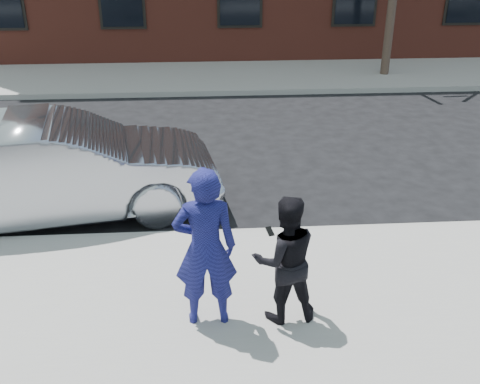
{
  "coord_description": "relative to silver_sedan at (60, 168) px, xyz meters",
  "views": [
    {
      "loc": [
        -1.16,
        -6.04,
        4.55
      ],
      "look_at": [
        -0.73,
        0.4,
        1.38
      ],
      "focal_mm": 42.0,
      "sensor_mm": 36.0,
      "label": 1
    }
  ],
  "objects": [
    {
      "name": "man_hoodie",
      "position": [
        2.35,
        -3.12,
        0.3
      ],
      "size": [
        0.75,
        0.54,
        2.01
      ],
      "rotation": [
        0.0,
        0.0,
        3.17
      ],
      "color": "navy",
      "rests_on": "near_sidewalk"
    },
    {
      "name": "far_curb",
      "position": [
        3.55,
        6.9,
        -0.77
      ],
      "size": [
        50.0,
        0.1,
        0.15
      ],
      "primitive_type": "cube",
      "color": "#999691",
      "rests_on": "ground"
    },
    {
      "name": "ground",
      "position": [
        3.55,
        -2.55,
        -0.85
      ],
      "size": [
        100.0,
        100.0,
        0.0
      ],
      "primitive_type": "plane",
      "color": "black",
      "rests_on": "ground"
    },
    {
      "name": "silver_sedan",
      "position": [
        0.0,
        0.0,
        0.0
      ],
      "size": [
        5.38,
        2.62,
        1.7
      ],
      "primitive_type": "imported",
      "rotation": [
        0.0,
        0.0,
        1.73
      ],
      "color": "#999BA3",
      "rests_on": "ground"
    },
    {
      "name": "far_sidewalk",
      "position": [
        3.55,
        8.7,
        -0.77
      ],
      "size": [
        50.0,
        3.5,
        0.15
      ],
      "primitive_type": "cube",
      "color": "#999690",
      "rests_on": "ground"
    },
    {
      "name": "near_sidewalk",
      "position": [
        3.55,
        -2.8,
        -0.77
      ],
      "size": [
        50.0,
        3.5,
        0.15
      ],
      "primitive_type": "cube",
      "color": "#999690",
      "rests_on": "ground"
    },
    {
      "name": "man_peacoat",
      "position": [
        3.28,
        -3.12,
        0.11
      ],
      "size": [
        0.84,
        0.69,
        1.62
      ],
      "rotation": [
        0.0,
        0.0,
        3.24
      ],
      "color": "black",
      "rests_on": "near_sidewalk"
    },
    {
      "name": "near_curb",
      "position": [
        3.55,
        -1.0,
        -0.77
      ],
      "size": [
        50.0,
        0.1,
        0.15
      ],
      "primitive_type": "cube",
      "color": "#999691",
      "rests_on": "ground"
    }
  ]
}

